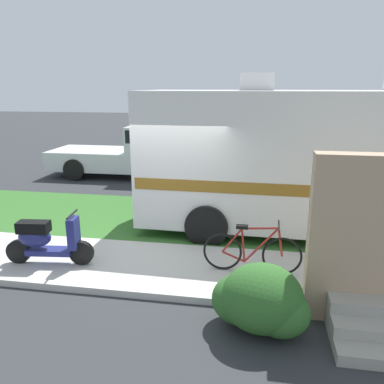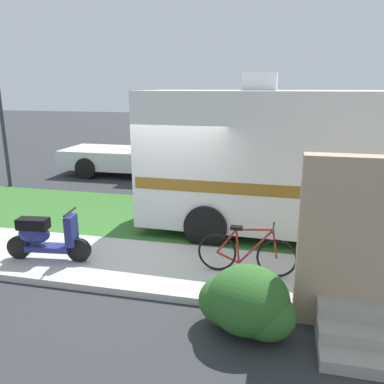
{
  "view_description": "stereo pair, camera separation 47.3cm",
  "coord_description": "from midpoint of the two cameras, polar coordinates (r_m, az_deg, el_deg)",
  "views": [
    {
      "loc": [
        1.83,
        -7.47,
        3.25
      ],
      "look_at": [
        0.5,
        0.3,
        1.1
      ],
      "focal_mm": 36.56,
      "sensor_mm": 36.0,
      "label": 1
    },
    {
      "loc": [
        2.3,
        -7.38,
        3.25
      ],
      "look_at": [
        0.5,
        0.3,
        1.1
      ],
      "focal_mm": 36.56,
      "sensor_mm": 36.0,
      "label": 2
    }
  ],
  "objects": [
    {
      "name": "sidewalk",
      "position": [
        7.29,
        -4.76,
        -10.74
      ],
      "size": [
        24.0,
        2.0,
        0.12
      ],
      "color": "beige",
      "rests_on": "ground"
    },
    {
      "name": "bottle_green",
      "position": [
        7.19,
        26.4,
        -11.2
      ],
      "size": [
        0.07,
        0.07,
        0.28
      ],
      "color": "brown",
      "rests_on": "ground"
    },
    {
      "name": "bush_by_porch",
      "position": [
        5.5,
        10.53,
        -15.67
      ],
      "size": [
        1.33,
        1.0,
        0.94
      ],
      "color": "#2D6026",
      "rests_on": "ground"
    },
    {
      "name": "bicycle",
      "position": [
        6.81,
        9.93,
        -8.8
      ],
      "size": [
        1.69,
        0.52,
        0.89
      ],
      "color": "black",
      "rests_on": "ground"
    },
    {
      "name": "porch_steps",
      "position": [
        5.81,
        27.36,
        -9.67
      ],
      "size": [
        2.0,
        1.26,
        2.4
      ],
      "color": "#9E998E",
      "rests_on": "ground"
    },
    {
      "name": "scooter",
      "position": [
        7.61,
        -19.07,
        -6.17
      ],
      "size": [
        1.6,
        0.52,
        0.97
      ],
      "color": "black",
      "rests_on": "ground"
    },
    {
      "name": "grass_strip",
      "position": [
        9.7,
        0.13,
        -4.06
      ],
      "size": [
        24.0,
        3.4,
        0.08
      ],
      "color": "#336628",
      "rests_on": "ground"
    },
    {
      "name": "pickup_truck_near",
      "position": [
        14.41,
        -4.49,
        6.22
      ],
      "size": [
        5.54,
        2.19,
        1.89
      ],
      "color": "silver",
      "rests_on": "ground"
    },
    {
      "name": "street_lamp_post",
      "position": [
        14.0,
        -25.23,
        10.71
      ],
      "size": [
        0.28,
        0.28,
        4.07
      ],
      "color": "#333338",
      "rests_on": "ground"
    },
    {
      "name": "motorhome_rv",
      "position": [
        8.8,
        18.54,
        4.6
      ],
      "size": [
        7.1,
        2.68,
        3.65
      ],
      "color": "silver",
      "rests_on": "ground"
    },
    {
      "name": "ground_plane",
      "position": [
        8.36,
        -2.22,
        -7.63
      ],
      "size": [
        80.0,
        80.0,
        0.0
      ],
      "primitive_type": "plane",
      "color": "#2D3033"
    }
  ]
}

